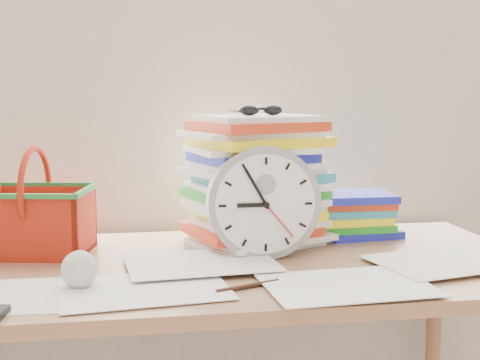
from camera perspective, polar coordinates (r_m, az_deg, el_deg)
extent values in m
cube|color=silver|center=(1.89, -2.78, 14.15)|extent=(4.00, 0.04, 2.70)
cube|color=beige|center=(1.86, -2.69, 12.69)|extent=(2.40, 0.01, 2.50)
cube|color=#956645|center=(1.53, -0.88, -7.52)|extent=(1.40, 0.70, 0.03)
cylinder|color=#956645|center=(2.11, 16.11, -14.19)|extent=(0.04, 0.04, 0.72)
cylinder|color=gray|center=(1.54, 2.01, -1.93)|extent=(0.26, 0.05, 0.26)
sphere|color=silver|center=(1.36, -13.59, -7.41)|extent=(0.08, 0.08, 0.08)
cylinder|color=black|center=(1.33, 0.71, -9.04)|extent=(0.14, 0.06, 0.01)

